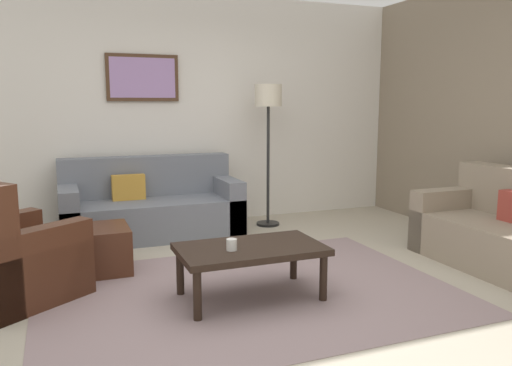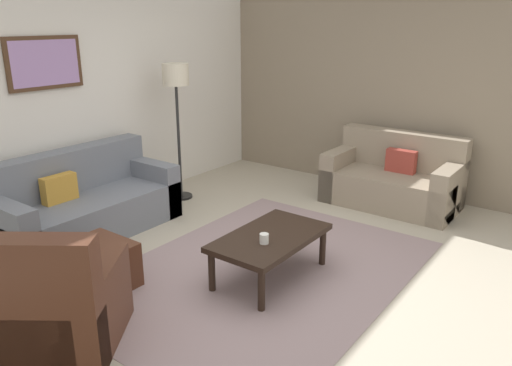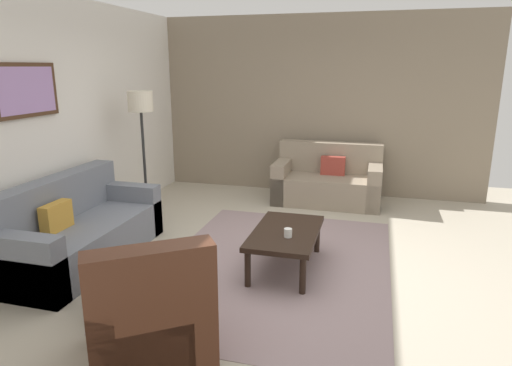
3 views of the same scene
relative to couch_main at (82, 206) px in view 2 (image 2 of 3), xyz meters
name	(u,v)px [view 2 (image 2 of 3)]	position (x,y,z in m)	size (l,w,h in m)	color
ground_plane	(262,272)	(0.40, -2.11, -0.30)	(8.00, 8.00, 0.00)	#B2A893
rear_partition	(76,95)	(0.40, 0.49, 1.10)	(6.00, 0.12, 2.80)	silver
stone_feature_panel	(398,85)	(3.40, -2.11, 1.10)	(0.12, 5.20, 2.80)	gray
area_rug	(262,272)	(0.40, -2.11, -0.30)	(3.21, 2.31, 0.01)	gray
couch_main	(82,206)	(0.00, 0.00, 0.00)	(1.95, 0.87, 0.88)	slate
couch_loveseat	(394,180)	(2.87, -2.37, 0.00)	(0.86, 1.57, 0.88)	gray
armchair_leather	(55,310)	(-1.35, -1.62, 0.01)	(1.12, 1.12, 0.95)	#4C2819
ottoman	(96,267)	(-0.67, -1.14, -0.10)	(0.56, 0.56, 0.40)	#4C2819
coffee_table	(270,240)	(0.38, -2.22, 0.06)	(1.10, 0.64, 0.41)	black
cup	(264,239)	(0.21, -2.27, 0.15)	(0.08, 0.08, 0.09)	white
lamp_standing	(176,89)	(1.42, -0.08, 1.11)	(0.32, 0.32, 1.71)	black
framed_artwork	(45,63)	(0.03, 0.40, 1.48)	(0.84, 0.04, 0.54)	#472D1C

